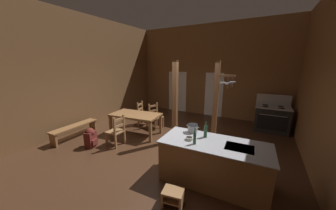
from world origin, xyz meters
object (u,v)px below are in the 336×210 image
kitchen_island (213,162)px  step_stool (173,197)px  ladderback_chair_by_post (143,114)px  ladderback_chair_at_table_end (155,116)px  bottle_tall_on_counter (195,138)px  dining_table (136,116)px  stove_range (271,118)px  bench_along_left_wall (75,129)px  bottle_short_on_counter (206,131)px  ladderback_chair_near_window (116,131)px  mixing_bowl_on_counter (189,138)px  backpack (90,137)px  stockpot_on_counter (193,128)px

kitchen_island → step_stool: bearing=-113.3°
ladderback_chair_by_post → ladderback_chair_at_table_end: same height
bottle_tall_on_counter → dining_table: bearing=152.2°
stove_range → ladderback_chair_at_table_end: stove_range is taller
dining_table → bench_along_left_wall: bearing=-140.8°
kitchen_island → bottle_short_on_counter: bearing=146.0°
ladderback_chair_near_window → step_stool: bearing=-24.7°
ladderback_chair_near_window → bench_along_left_wall: bearing=-169.2°
ladderback_chair_near_window → mixing_bowl_on_counter: size_ratio=5.93×
kitchen_island → mixing_bowl_on_counter: mixing_bowl_on_counter is taller
ladderback_chair_near_window → bench_along_left_wall: (-1.64, -0.31, -0.14)m
backpack → bottle_short_on_counter: 3.47m
stove_range → ladderback_chair_near_window: 5.54m
step_stool → ladderback_chair_by_post: 4.32m
stove_range → ladderback_chair_near_window: bearing=-138.2°
dining_table → bench_along_left_wall: size_ratio=1.14×
stockpot_on_counter → bottle_short_on_counter: bearing=-20.5°
kitchen_island → bottle_tall_on_counter: bottle_tall_on_counter is taller
stove_range → step_stool: 5.13m
ladderback_chair_by_post → stove_range: bearing=21.8°
backpack → stockpot_on_counter: size_ratio=1.93×
bench_along_left_wall → bottle_short_on_counter: 4.47m
kitchen_island → ladderback_chair_by_post: size_ratio=2.33×
step_stool → bench_along_left_wall: bearing=168.2°
step_stool → backpack: (-3.19, 0.72, 0.14)m
bench_along_left_wall → ladderback_chair_by_post: bearing=61.1°
step_stool → bottle_tall_on_counter: (0.09, 0.72, 0.85)m
ladderback_chair_near_window → ladderback_chair_by_post: same height
backpack → bottle_tall_on_counter: (3.28, 0.00, 0.72)m
mixing_bowl_on_counter → kitchen_island: bearing=14.6°
stove_range → bottle_short_on_counter: stove_range is taller
ladderback_chair_by_post → bottle_short_on_counter: bearing=-31.1°
bench_along_left_wall → bottle_tall_on_counter: (4.32, -0.16, 0.72)m
kitchen_island → ladderback_chair_near_window: ladderback_chair_near_window is taller
bench_along_left_wall → mixing_bowl_on_counter: size_ratio=9.88×
step_stool → ladderback_chair_at_table_end: size_ratio=0.43×
dining_table → bench_along_left_wall: 2.06m
kitchen_island → bottle_short_on_counter: (-0.24, 0.16, 0.59)m
ladderback_chair_near_window → bottle_tall_on_counter: bearing=-10.0°
dining_table → mixing_bowl_on_counter: size_ratio=11.23×
ladderback_chair_near_window → ladderback_chair_at_table_end: bearing=84.3°
bench_along_left_wall → kitchen_island: bearing=1.2°
step_stool → mixing_bowl_on_counter: (-0.07, 0.85, 0.75)m
backpack → mixing_bowl_on_counter: size_ratio=3.72×
ladderback_chair_by_post → stockpot_on_counter: 3.41m
step_stool → ladderback_chair_near_window: 2.87m
ladderback_chair_near_window → bottle_short_on_counter: bearing=-1.0°
step_stool → ladderback_chair_near_window: bearing=155.3°
backpack → bottle_short_on_counter: bottle_short_on_counter is taller
bench_along_left_wall → stockpot_on_counter: size_ratio=5.13×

